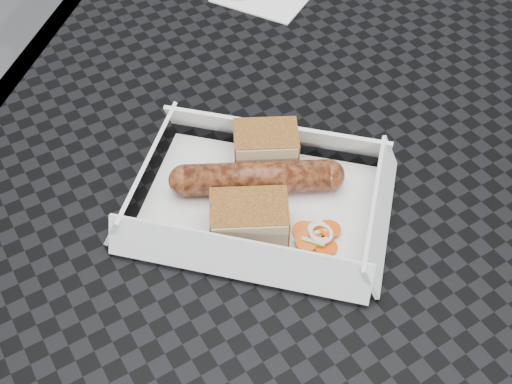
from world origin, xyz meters
TOP-DOWN VIEW (x-y plane):
  - patio_table at (0.00, 0.00)m, footprint 0.80×0.80m
  - food_tray at (-0.05, -0.12)m, footprint 0.22×0.15m
  - bratwurst at (-0.06, -0.11)m, footprint 0.17×0.07m
  - bread_near at (-0.06, -0.07)m, footprint 0.08×0.06m
  - bread_far at (-0.05, -0.16)m, footprint 0.08×0.07m
  - veg_garnish at (0.01, -0.16)m, footprint 0.03×0.03m

SIDE VIEW (x-z plane):
  - patio_table at x=0.00m, z-range 0.30..1.04m
  - food_tray at x=-0.05m, z-range 0.74..0.75m
  - veg_garnish at x=0.01m, z-range 0.75..0.75m
  - bratwurst at x=-0.06m, z-range 0.75..0.78m
  - bread_far at x=-0.05m, z-range 0.75..0.79m
  - bread_near at x=-0.06m, z-range 0.75..0.79m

